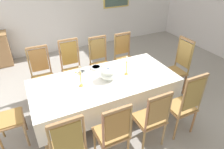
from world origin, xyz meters
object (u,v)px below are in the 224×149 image
Objects in this scene: soup_tureen at (108,74)px; candlestick_west at (81,78)px; chair_north_d at (124,56)px; chair_head_east at (178,67)px; spoon_secondary at (101,66)px; chair_north_a at (42,74)px; chair_south_c at (151,118)px; chair_south_a at (68,147)px; chair_north_b at (72,67)px; bowl_near_left at (82,72)px; bowl_near_right at (96,67)px; spoon_primary at (76,73)px; chair_north_c at (100,61)px; dining_table at (105,83)px; chair_head_west at (2,116)px; chair_south_d at (184,104)px; chair_south_b at (113,132)px; candlestick_east at (127,67)px.

soup_tureen is 0.77× the size of candlestick_west.
chair_head_east reaches higher than chair_north_d.
chair_head_east reaches higher than candlestick_west.
soup_tureen is 1.67× the size of spoon_secondary.
chair_north_a is 2.35m from chair_south_c.
chair_south_a is at bearing -120.49° from spoon_secondary.
bowl_near_left is at bearing 94.80° from chair_north_b.
spoon_primary is (-0.40, 0.00, -0.02)m from bowl_near_right.
chair_north_d is (0.63, -0.00, -0.01)m from chair_north_c.
dining_table is 2.29× the size of chair_north_d.
chair_north_d reaches higher than chair_south_c.
chair_head_east is at bearing -10.70° from spoon_secondary.
bowl_near_right is (1.70, 0.44, 0.19)m from chair_head_west.
chair_south_d is 1.24m from chair_head_east.
chair_north_c is at bearing 116.22° from chair_head_west.
bowl_near_left is (-0.34, 0.42, -0.10)m from soup_tureen.
chair_south_a is 1.02× the size of chair_north_c.
chair_south_b is 3.68× the size of soup_tureen.
chair_north_d is at bearing 36.93° from chair_head_east.
spoon_secondary is (-0.81, 1.47, 0.15)m from chair_south_d.
spoon_secondary is at bearing 81.57° from soup_tureen.
chair_south_d is at bearing -62.65° from candlestick_east.
chair_south_d is at bearing 107.49° from chair_north_c.
bowl_near_left is (0.16, 0.42, -0.14)m from candlestick_west.
spoon_primary is at bearing 83.68° from chair_north_b.
chair_north_d reaches higher than chair_south_b.
chair_north_c is (0.00, 1.98, 0.02)m from chair_south_c.
chair_north_b reaches higher than spoon_primary.
candlestick_east is at bearing 90.00° from chair_head_west.
chair_north_c is at bearing 60.32° from bowl_near_right.
candlestick_east is at bearing 144.40° from chair_north_a.
candlestick_west is at bearing 127.54° from chair_south_c.
bowl_near_left is 0.42m from spoon_secondary.
chair_north_d is 7.81× the size of bowl_near_left.
bowl_near_right reaches higher than dining_table.
spoon_secondary is (0.46, 1.46, 0.19)m from chair_south_b.
chair_south_a is 1.56m from spoon_primary.
chair_south_a reaches higher than spoon_primary.
chair_head_east is 2.02m from bowl_near_left.
chair_north_b is 2.25m from chair_head_east.
chair_north_c reaches higher than spoon_primary.
dining_table is at bearing -180.00° from candlestick_east.
spoon_primary is at bearing 151.31° from candlestick_east.
soup_tureen is at bearing -82.82° from bowl_near_right.
chair_south_c reaches higher than dining_table.
spoon_secondary is at bearing 11.86° from bowl_near_right.
chair_north_a is at bearing -0.05° from chair_north_d.
chair_south_a reaches higher than dining_table.
soup_tureen is at bearing 90.00° from chair_head_west.
chair_south_b is 6.26× the size of spoon_primary.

